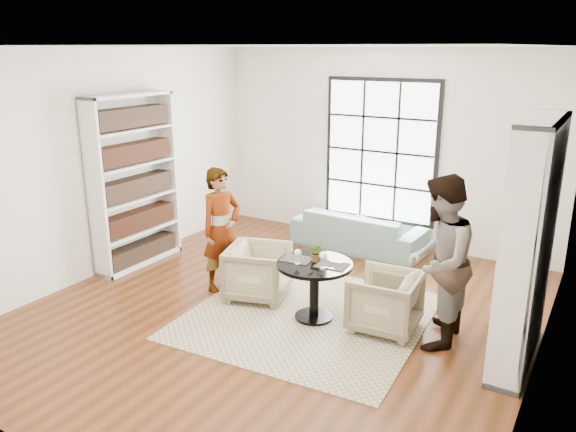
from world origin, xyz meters
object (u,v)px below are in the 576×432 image
Objects in this scene: person_left at (221,230)px; wine_glass_right at (323,256)px; pedestal_table at (314,278)px; sofa at (359,230)px; person_right at (438,262)px; armchair_left at (258,272)px; wine_glass_left at (298,253)px; flower_centerpiece at (317,252)px; armchair_right at (384,302)px.

person_left is 8.05× the size of wine_glass_right.
wine_glass_right is (0.16, -0.10, 0.33)m from pedestal_table.
person_left reaches higher than sofa.
person_right is at bearing 132.66° from sofa.
person_right is at bearing -106.36° from armchair_left.
wine_glass_left is at bearing -87.07° from person_left.
pedestal_table is 2.48m from sofa.
person_right is at bearing 5.11° from flower_centerpiece.
armchair_right is 3.39× the size of flower_centerpiece.
flower_centerpiece is at bearing 49.70° from wine_glass_left.
armchair_right is at bearing -74.29° from person_left.
armchair_left is at bearing -93.36° from armchair_right.
wine_glass_left is (1.26, -0.28, 0.01)m from person_left.
armchair_left is 1.03× the size of armchair_right.
person_right is at bearing -74.37° from person_left.
wine_glass_left is (-0.93, -0.29, 0.48)m from armchair_right.
flower_centerpiece is at bearing -78.90° from person_left.
armchair_left is at bearing 84.37° from sofa.
person_left is 1.59m from wine_glass_right.
wine_glass_left reaches higher than pedestal_table.
person_left reaches higher than pedestal_table.
person_left is at bearing 71.44° from sofa.
pedestal_table is at bearing 105.27° from sofa.
armchair_left is 0.47× the size of person_left.
sofa is at bearing -144.03° from person_right.
wine_glass_left is at bearing -130.30° from flower_centerpiece.
armchair_right is 3.66× the size of wine_glass_right.
wine_glass_right is at bearing 108.17° from sofa.
person_right is at bearing 7.53° from pedestal_table.
person_left is 1.42m from flower_centerpiece.
armchair_left is 0.71m from person_left.
person_left reaches higher than wine_glass_right.
flower_centerpiece is (1.41, -0.10, -0.00)m from person_left.
pedestal_table is 4.99× the size of wine_glass_left.
person_right is 9.17× the size of wine_glass_right.
armchair_right is at bearing 17.52° from wine_glass_left.
pedestal_table reaches higher than armchair_left.
armchair_left is 0.98m from flower_centerpiece.
sofa is 1.28× the size of person_left.
person_right reaches higher than armchair_right.
wine_glass_left is (-1.48, -0.29, -0.10)m from person_right.
sofa is 9.51× the size of flower_centerpiece.
pedestal_table is 4.02× the size of flower_centerpiece.
flower_centerpiece reaches higher than wine_glass_right.
wine_glass_right is at bearing -120.86° from armchair_left.
wine_glass_left is 0.23m from flower_centerpiece.
person_right reaches higher than person_left.
armchair_right is at bearing -93.47° from person_right.
person_left is (-2.19, -0.02, 0.46)m from armchair_right.
sofa is at bearing 98.17° from wine_glass_left.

